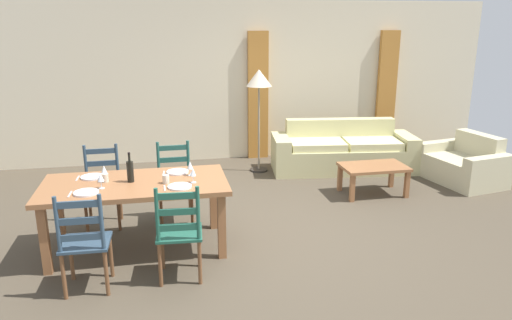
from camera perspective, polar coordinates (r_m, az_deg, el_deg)
The scene contains 28 objects.
ground_plane at distance 5.68m, azimuth 0.71°, elevation -8.60°, with size 9.60×9.60×0.02m, color #4C4233.
wall_far at distance 8.48m, azimuth -4.00°, elevation 9.18°, with size 9.60×0.16×2.70m, color beige.
curtain_panel_left at distance 8.47m, azimuth 0.24°, elevation 7.51°, with size 0.35×0.08×2.20m, color #BA7932.
curtain_panel_right at distance 9.26m, azimuth 15.08°, elevation 7.69°, with size 0.35×0.08×2.20m, color #BA7932.
dining_table at distance 5.21m, azimuth -14.01°, elevation -3.47°, with size 1.90×0.96×0.75m.
dining_chair_near_left at distance 4.60m, azimuth -19.52°, elevation -9.09°, with size 0.43×0.41×0.96m.
dining_chair_near_right at distance 4.59m, azimuth -9.03°, elevation -8.41°, with size 0.45×0.43×0.96m.
dining_chair_far_left at distance 6.01m, azimuth -17.61°, elevation -2.99°, with size 0.42×0.40×0.96m.
dining_chair_far_right at distance 5.96m, azimuth -9.53°, elevation -2.60°, with size 0.42×0.40×0.96m.
dinner_plate_near_left at distance 4.99m, azimuth -19.36°, elevation -3.64°, with size 0.24×0.24×0.02m, color white.
fork_near_left at distance 5.01m, azimuth -21.05°, elevation -3.78°, with size 0.02×0.17×0.01m, color silver.
dinner_plate_near_right at distance 4.93m, azimuth -8.96°, elevation -3.10°, with size 0.24×0.24×0.02m, color white.
fork_near_right at distance 4.93m, azimuth -10.70°, elevation -3.26°, with size 0.02×0.17×0.01m, color silver.
dinner_plate_far_left at distance 5.46m, azimuth -18.70°, elevation -1.89°, with size 0.24×0.24×0.02m, color white.
fork_far_left at distance 5.48m, azimuth -20.25°, elevation -2.03°, with size 0.02×0.17×0.01m, color silver.
dinner_plate_far_right at distance 5.41m, azimuth -9.22°, elevation -1.39°, with size 0.24×0.24×0.02m, color white.
fork_far_right at distance 5.41m, azimuth -10.80°, elevation -1.54°, with size 0.02×0.17×0.01m, color silver.
wine_bottle at distance 5.17m, azimuth -14.58°, elevation -1.26°, with size 0.07×0.07×0.32m.
wine_glass_near_left at distance 5.05m, azimuth -17.80°, elevation -2.02°, with size 0.06×0.06×0.16m.
wine_glass_near_right at distance 5.02m, azimuth -7.42°, elevation -1.46°, with size 0.06×0.06×0.16m.
wine_glass_far_left at distance 5.31m, azimuth -17.44°, elevation -1.13°, with size 0.06×0.06×0.16m.
wine_glass_far_right at distance 5.26m, azimuth -7.77°, elevation -0.66°, with size 0.06×0.06×0.16m.
coffee_cup_primary at distance 5.07m, azimuth -10.56°, elevation -2.22°, with size 0.07×0.07×0.09m, color beige.
coffee_cup_secondary at distance 5.26m, azimuth -17.34°, elevation -2.01°, with size 0.07×0.07×0.09m, color beige.
couch at distance 8.06m, azimuth 10.11°, elevation 0.93°, with size 2.36×1.08×0.80m.
coffee_table at distance 6.97m, azimuth 13.66°, elevation -1.14°, with size 0.90×0.56×0.42m.
armchair_upholstered at distance 8.01m, azimuth 23.38°, elevation -0.58°, with size 0.99×1.28×0.72m.
standing_lamp at distance 7.63m, azimuth 0.35°, elevation 8.91°, with size 0.40×0.40×1.64m.
Camera 1 is at (-1.09, -5.05, 2.36)m, focal length 34.00 mm.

